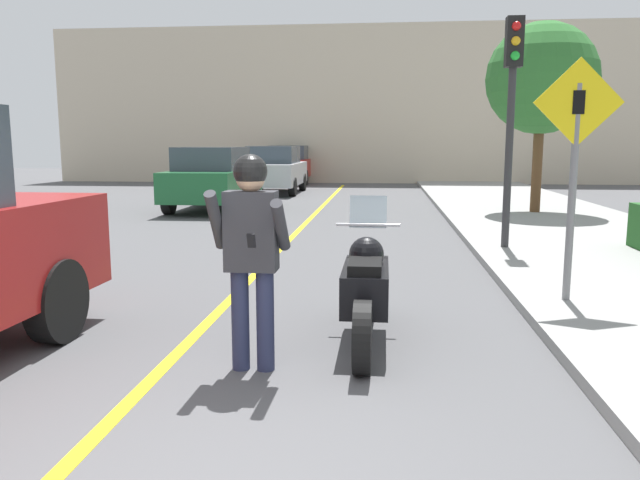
{
  "coord_description": "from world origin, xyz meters",
  "views": [
    {
      "loc": [
        1.14,
        -2.73,
        1.78
      ],
      "look_at": [
        0.56,
        2.93,
        0.9
      ],
      "focal_mm": 35.0,
      "sensor_mm": 36.0,
      "label": 1
    }
  ],
  "objects_px": {
    "traffic_light": "(512,89)",
    "street_tree": "(542,79)",
    "person_biker": "(251,240)",
    "parked_car_green": "(214,178)",
    "motorcycle": "(366,289)",
    "parked_car_silver": "(275,169)",
    "crossing_sign": "(575,157)",
    "parked_car_red": "(290,164)"
  },
  "relations": [
    {
      "from": "parked_car_silver",
      "to": "parked_car_red",
      "type": "bearing_deg",
      "value": 93.13
    },
    {
      "from": "motorcycle",
      "to": "traffic_light",
      "type": "distance_m",
      "value": 5.66
    },
    {
      "from": "traffic_light",
      "to": "parked_car_green",
      "type": "bearing_deg",
      "value": 136.65
    },
    {
      "from": "person_biker",
      "to": "parked_car_green",
      "type": "distance_m",
      "value": 12.29
    },
    {
      "from": "motorcycle",
      "to": "parked_car_green",
      "type": "relative_size",
      "value": 0.51
    },
    {
      "from": "parked_car_green",
      "to": "traffic_light",
      "type": "bearing_deg",
      "value": -43.35
    },
    {
      "from": "motorcycle",
      "to": "crossing_sign",
      "type": "height_order",
      "value": "crossing_sign"
    },
    {
      "from": "street_tree",
      "to": "parked_car_green",
      "type": "height_order",
      "value": "street_tree"
    },
    {
      "from": "traffic_light",
      "to": "motorcycle",
      "type": "bearing_deg",
      "value": -113.89
    },
    {
      "from": "motorcycle",
      "to": "traffic_light",
      "type": "height_order",
      "value": "traffic_light"
    },
    {
      "from": "crossing_sign",
      "to": "traffic_light",
      "type": "height_order",
      "value": "traffic_light"
    },
    {
      "from": "motorcycle",
      "to": "parked_car_silver",
      "type": "height_order",
      "value": "parked_car_silver"
    },
    {
      "from": "traffic_light",
      "to": "parked_car_silver",
      "type": "bearing_deg",
      "value": 116.32
    },
    {
      "from": "parked_car_red",
      "to": "crossing_sign",
      "type": "bearing_deg",
      "value": -73.62
    },
    {
      "from": "motorcycle",
      "to": "person_biker",
      "type": "bearing_deg",
      "value": -137.12
    },
    {
      "from": "person_biker",
      "to": "parked_car_silver",
      "type": "distance_m",
      "value": 17.71
    },
    {
      "from": "street_tree",
      "to": "parked_car_red",
      "type": "xyz_separation_m",
      "value": [
        -7.92,
        12.12,
        -2.44
      ]
    },
    {
      "from": "person_biker",
      "to": "street_tree",
      "type": "xyz_separation_m",
      "value": [
        4.72,
        11.07,
        2.26
      ]
    },
    {
      "from": "motorcycle",
      "to": "parked_car_red",
      "type": "xyz_separation_m",
      "value": [
        -4.07,
        22.39,
        0.36
      ]
    },
    {
      "from": "traffic_light",
      "to": "street_tree",
      "type": "bearing_deg",
      "value": 72.46
    },
    {
      "from": "person_biker",
      "to": "crossing_sign",
      "type": "xyz_separation_m",
      "value": [
        2.99,
        2.13,
        0.6
      ]
    },
    {
      "from": "street_tree",
      "to": "parked_car_green",
      "type": "bearing_deg",
      "value": 175.21
    },
    {
      "from": "motorcycle",
      "to": "traffic_light",
      "type": "relative_size",
      "value": 0.59
    },
    {
      "from": "street_tree",
      "to": "parked_car_red",
      "type": "distance_m",
      "value": 14.69
    },
    {
      "from": "crossing_sign",
      "to": "parked_car_red",
      "type": "relative_size",
      "value": 0.6
    },
    {
      "from": "crossing_sign",
      "to": "person_biker",
      "type": "bearing_deg",
      "value": -144.58
    },
    {
      "from": "motorcycle",
      "to": "parked_car_red",
      "type": "bearing_deg",
      "value": 100.3
    },
    {
      "from": "crossing_sign",
      "to": "parked_car_red",
      "type": "bearing_deg",
      "value": 106.38
    },
    {
      "from": "person_biker",
      "to": "parked_car_red",
      "type": "distance_m",
      "value": 23.42
    },
    {
      "from": "person_biker",
      "to": "traffic_light",
      "type": "xyz_separation_m",
      "value": [
        2.99,
        5.59,
        1.58
      ]
    },
    {
      "from": "motorcycle",
      "to": "parked_car_green",
      "type": "distance_m",
      "value": 11.82
    },
    {
      "from": "traffic_light",
      "to": "parked_car_silver",
      "type": "distance_m",
      "value": 13.37
    },
    {
      "from": "traffic_light",
      "to": "street_tree",
      "type": "distance_m",
      "value": 5.79
    },
    {
      "from": "parked_car_green",
      "to": "street_tree",
      "type": "bearing_deg",
      "value": -4.79
    },
    {
      "from": "motorcycle",
      "to": "person_biker",
      "type": "xyz_separation_m",
      "value": [
        -0.86,
        -0.8,
        0.55
      ]
    },
    {
      "from": "crossing_sign",
      "to": "parked_car_green",
      "type": "relative_size",
      "value": 0.6
    },
    {
      "from": "street_tree",
      "to": "crossing_sign",
      "type": "bearing_deg",
      "value": -100.94
    },
    {
      "from": "person_biker",
      "to": "parked_car_silver",
      "type": "xyz_separation_m",
      "value": [
        -2.89,
        17.48,
        -0.18
      ]
    },
    {
      "from": "traffic_light",
      "to": "street_tree",
      "type": "height_order",
      "value": "street_tree"
    },
    {
      "from": "parked_car_red",
      "to": "street_tree",
      "type": "bearing_deg",
      "value": -56.84
    },
    {
      "from": "traffic_light",
      "to": "parked_car_red",
      "type": "bearing_deg",
      "value": 109.38
    },
    {
      "from": "crossing_sign",
      "to": "parked_car_green",
      "type": "height_order",
      "value": "crossing_sign"
    }
  ]
}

